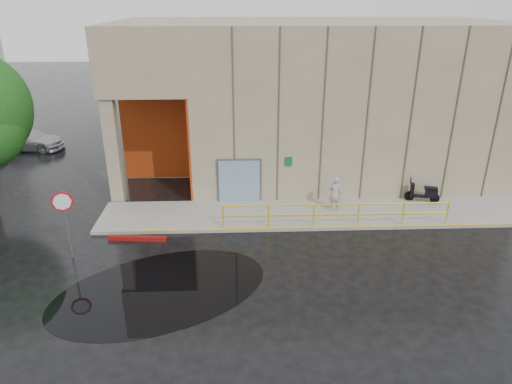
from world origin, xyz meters
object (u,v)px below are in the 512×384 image
scooter (424,188)px  car_c (26,140)px  red_curb (137,238)px  stop_sign (64,210)px  person (335,194)px

scooter → car_c: bearing=172.8°
car_c → red_curb: bearing=-136.9°
scooter → car_c: (-22.32, 9.45, -0.19)m
stop_sign → red_curb: 3.14m
person → car_c: person is taller
scooter → stop_sign: stop_sign is taller
person → car_c: (-17.95, 10.23, -0.30)m
red_curb → car_c: size_ratio=0.52×
person → car_c: bearing=-21.0°
person → stop_sign: (-10.68, -3.41, 1.00)m
scooter → red_curb: size_ratio=0.68×
scooter → red_curb: scooter is taller
person → red_curb: 8.79m
stop_sign → scooter: bearing=21.5°
stop_sign → car_c: size_ratio=0.59×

